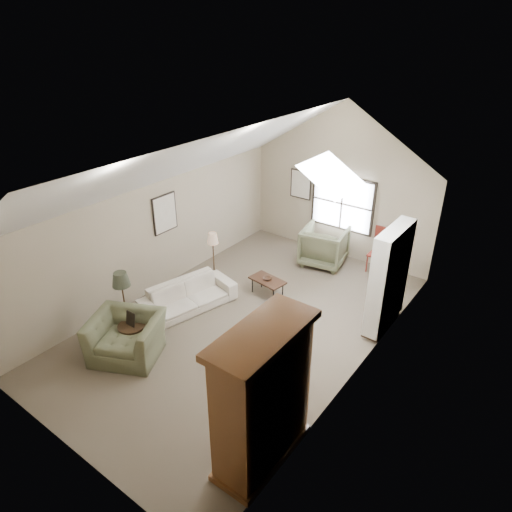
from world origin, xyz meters
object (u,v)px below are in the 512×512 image
Objects in this scene: armoire at (263,398)px; side_chair at (379,251)px; armchair_near at (126,337)px; side_table at (133,336)px; sofa at (188,296)px; armchair_far at (324,246)px; coffee_table at (267,287)px.

side_chair is (-0.87, 6.10, -0.54)m from armoire.
armoire is 1.76× the size of armchair_near.
armoire is 3.54m from side_table.
side_chair is at bearing 41.34° from armchair_near.
armoire is 1.95× the size of side_chair.
armchair_near is (-3.32, 0.31, -0.69)m from armoire.
armoire reaches higher than sofa.
armchair_far is at bearing -6.45° from sofa.
armoire is 4.16m from sofa.
armoire is 4.22× the size of side_table.
armchair_far is (1.36, 3.55, 0.19)m from sofa.
side_chair reaches higher than armchair_far.
armoire is 6.08m from armchair_far.
armchair_far reaches higher than coffee_table.
armoire is at bearing -55.78° from coffee_table.
side_chair is at bearing -171.73° from armchair_far.
armchair_near reaches higher than side_table.
side_chair reaches higher than coffee_table.
armchair_near is at bearing -105.45° from coffee_table.
side_chair is at bearing 98.11° from armoire.
side_table is at bearing 65.59° from armchair_far.
side_chair is (1.27, 0.44, 0.07)m from armchair_far.
armchair_far is 2.14m from coffee_table.
side_table is at bearing -114.92° from side_chair.
armoire is at bearing -8.53° from side_table.
armchair_far is at bearing 82.46° from coffee_table.
side_chair is (1.55, 2.54, 0.36)m from coffee_table.
armchair_far reaches higher than armchair_near.
armchair_near is 1.15× the size of armchair_far.
armchair_far is 2.08× the size of side_table.
armchair_near is 5.48m from armchair_far.
armchair_near reaches higher than coffee_table.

